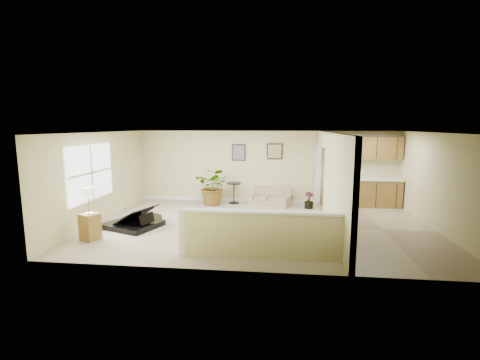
# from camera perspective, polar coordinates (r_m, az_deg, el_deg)

# --- Properties ---
(floor) EXTENTS (9.00, 9.00, 0.00)m
(floor) POSITION_cam_1_polar(r_m,az_deg,el_deg) (9.48, 3.42, -7.51)
(floor) COLOR #BBAE91
(floor) RESTS_ON ground
(back_wall) EXTENTS (9.00, 0.04, 2.50)m
(back_wall) POSITION_cam_1_polar(r_m,az_deg,el_deg) (12.17, 4.25, 2.16)
(back_wall) COLOR beige
(back_wall) RESTS_ON floor
(front_wall) EXTENTS (9.00, 0.04, 2.50)m
(front_wall) POSITION_cam_1_polar(r_m,az_deg,el_deg) (6.26, 2.02, -4.26)
(front_wall) COLOR beige
(front_wall) RESTS_ON floor
(left_wall) EXTENTS (0.04, 6.00, 2.50)m
(left_wall) POSITION_cam_1_polar(r_m,az_deg,el_deg) (10.45, -21.98, 0.42)
(left_wall) COLOR beige
(left_wall) RESTS_ON floor
(right_wall) EXTENTS (0.04, 6.00, 2.50)m
(right_wall) POSITION_cam_1_polar(r_m,az_deg,el_deg) (10.03, 30.10, -0.47)
(right_wall) COLOR beige
(right_wall) RESTS_ON floor
(ceiling) EXTENTS (9.00, 6.00, 0.04)m
(ceiling) POSITION_cam_1_polar(r_m,az_deg,el_deg) (9.09, 3.57, 7.79)
(ceiling) COLOR beige
(ceiling) RESTS_ON back_wall
(kitchen_vinyl) EXTENTS (2.70, 6.00, 0.01)m
(kitchen_vinyl) POSITION_cam_1_polar(r_m,az_deg,el_deg) (9.83, 22.24, -7.54)
(kitchen_vinyl) COLOR tan
(kitchen_vinyl) RESTS_ON floor
(interior_partition) EXTENTS (0.18, 5.99, 2.50)m
(interior_partition) POSITION_cam_1_polar(r_m,az_deg,el_deg) (9.54, 14.44, -0.16)
(interior_partition) COLOR beige
(interior_partition) RESTS_ON floor
(pony_half_wall) EXTENTS (3.42, 0.22, 1.00)m
(pony_half_wall) POSITION_cam_1_polar(r_m,az_deg,el_deg) (7.12, 3.05, -8.73)
(pony_half_wall) COLOR beige
(pony_half_wall) RESTS_ON floor
(left_window) EXTENTS (0.05, 2.15, 1.45)m
(left_window) POSITION_cam_1_polar(r_m,az_deg,el_deg) (9.98, -23.32, 1.13)
(left_window) COLOR white
(left_window) RESTS_ON left_wall
(wall_art_left) EXTENTS (0.48, 0.04, 0.58)m
(wall_art_left) POSITION_cam_1_polar(r_m,az_deg,el_deg) (12.17, -0.21, 4.55)
(wall_art_left) COLOR #3A2515
(wall_art_left) RESTS_ON back_wall
(wall_mirror) EXTENTS (0.55, 0.04, 0.55)m
(wall_mirror) POSITION_cam_1_polar(r_m,az_deg,el_deg) (12.08, 5.70, 4.71)
(wall_mirror) COLOR #3A2515
(wall_mirror) RESTS_ON back_wall
(kitchen_cabinets) EXTENTS (2.36, 0.65, 2.33)m
(kitchen_cabinets) POSITION_cam_1_polar(r_m,az_deg,el_deg) (12.25, 19.26, -0.06)
(kitchen_cabinets) COLOR olive
(kitchen_cabinets) RESTS_ON floor
(piano) EXTENTS (1.83, 1.81, 1.24)m
(piano) POSITION_cam_1_polar(r_m,az_deg,el_deg) (9.76, -17.19, -4.26)
(piano) COLOR black
(piano) RESTS_ON floor
(piano_bench) EXTENTS (0.47, 0.72, 0.44)m
(piano_bench) POSITION_cam_1_polar(r_m,az_deg,el_deg) (9.03, -5.32, -6.91)
(piano_bench) COLOR black
(piano_bench) RESTS_ON floor
(loveseat) EXTENTS (1.58, 1.18, 0.77)m
(loveseat) POSITION_cam_1_polar(r_m,az_deg,el_deg) (11.91, 5.00, -2.67)
(loveseat) COLOR tan
(loveseat) RESTS_ON floor
(accent_table) EXTENTS (0.50, 0.50, 0.72)m
(accent_table) POSITION_cam_1_polar(r_m,az_deg,el_deg) (12.04, -1.01, -1.69)
(accent_table) COLOR black
(accent_table) RESTS_ON floor
(palm_plant) EXTENTS (1.35, 1.24, 1.28)m
(palm_plant) POSITION_cam_1_polar(r_m,az_deg,el_deg) (11.81, -4.33, -1.11)
(palm_plant) COLOR black
(palm_plant) RESTS_ON floor
(small_plant) EXTENTS (0.37, 0.37, 0.54)m
(small_plant) POSITION_cam_1_polar(r_m,az_deg,el_deg) (11.57, 11.23, -3.47)
(small_plant) COLOR black
(small_plant) RESTS_ON floor
(lamp_stand) EXTENTS (0.48, 0.48, 1.25)m
(lamp_stand) POSITION_cam_1_polar(r_m,az_deg,el_deg) (8.94, -23.46, -5.74)
(lamp_stand) COLOR olive
(lamp_stand) RESTS_ON floor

